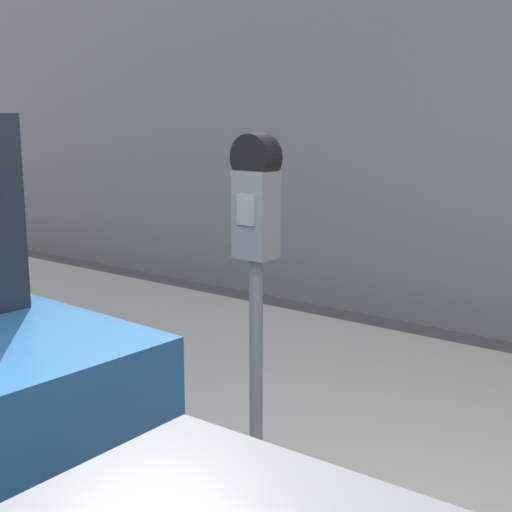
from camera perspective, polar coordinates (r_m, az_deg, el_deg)
sidewalk at (r=3.90m, az=16.36°, el=-14.55°), size 24.00×2.80×0.15m
parking_meter at (r=2.97m, az=-0.00°, el=1.55°), size 0.19×0.14×1.52m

